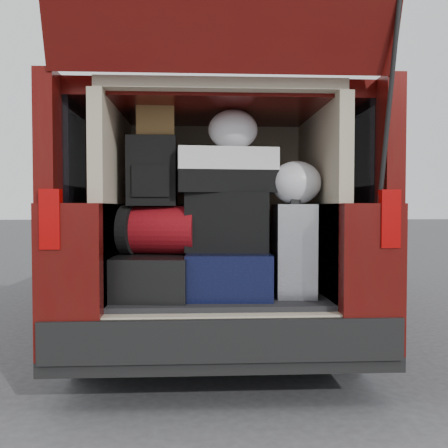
{
  "coord_description": "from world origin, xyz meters",
  "views": [
    {
      "loc": [
        -0.12,
        -2.73,
        1.08
      ],
      "look_at": [
        0.03,
        0.2,
        0.98
      ],
      "focal_mm": 38.0,
      "sensor_mm": 36.0,
      "label": 1
    }
  ],
  "objects_px": {
    "navy_hardshell": "(228,273)",
    "red_duffel": "(160,230)",
    "silver_roller": "(294,250)",
    "black_hardshell": "(155,275)",
    "backpack": "(152,171)",
    "twotone_duffel": "(226,171)",
    "black_soft_case": "(228,222)"
  },
  "relations": [
    {
      "from": "navy_hardshell",
      "to": "red_duffel",
      "type": "bearing_deg",
      "value": 176.86
    },
    {
      "from": "navy_hardshell",
      "to": "silver_roller",
      "type": "distance_m",
      "value": 0.42
    },
    {
      "from": "silver_roller",
      "to": "black_hardshell",
      "type": "bearing_deg",
      "value": -179.31
    },
    {
      "from": "black_hardshell",
      "to": "navy_hardshell",
      "type": "relative_size",
      "value": 1.02
    },
    {
      "from": "backpack",
      "to": "twotone_duffel",
      "type": "relative_size",
      "value": 0.7
    },
    {
      "from": "black_soft_case",
      "to": "twotone_duffel",
      "type": "bearing_deg",
      "value": 136.61
    },
    {
      "from": "black_hardshell",
      "to": "twotone_duffel",
      "type": "xyz_separation_m",
      "value": [
        0.43,
        0.04,
        0.63
      ]
    },
    {
      "from": "navy_hardshell",
      "to": "silver_roller",
      "type": "xyz_separation_m",
      "value": [
        0.39,
        -0.05,
        0.14
      ]
    },
    {
      "from": "black_hardshell",
      "to": "twotone_duffel",
      "type": "height_order",
      "value": "twotone_duffel"
    },
    {
      "from": "navy_hardshell",
      "to": "red_duffel",
      "type": "distance_m",
      "value": 0.49
    },
    {
      "from": "backpack",
      "to": "navy_hardshell",
      "type": "bearing_deg",
      "value": -3.16
    },
    {
      "from": "black_soft_case",
      "to": "backpack",
      "type": "xyz_separation_m",
      "value": [
        -0.46,
        0.01,
        0.31
      ]
    },
    {
      "from": "navy_hardshell",
      "to": "silver_roller",
      "type": "relative_size",
      "value": 1.09
    },
    {
      "from": "red_duffel",
      "to": "black_soft_case",
      "type": "bearing_deg",
      "value": 8.1
    },
    {
      "from": "twotone_duffel",
      "to": "silver_roller",
      "type": "bearing_deg",
      "value": -15.14
    },
    {
      "from": "navy_hardshell",
      "to": "black_soft_case",
      "type": "xyz_separation_m",
      "value": [
        -0.0,
        0.02,
        0.31
      ]
    },
    {
      "from": "red_duffel",
      "to": "silver_roller",
      "type": "bearing_deg",
      "value": 5.37
    },
    {
      "from": "red_duffel",
      "to": "twotone_duffel",
      "type": "xyz_separation_m",
      "value": [
        0.4,
        -0.01,
        0.36
      ]
    },
    {
      "from": "red_duffel",
      "to": "twotone_duffel",
      "type": "relative_size",
      "value": 0.76
    },
    {
      "from": "navy_hardshell",
      "to": "black_soft_case",
      "type": "relative_size",
      "value": 1.21
    },
    {
      "from": "navy_hardshell",
      "to": "backpack",
      "type": "distance_m",
      "value": 0.77
    },
    {
      "from": "silver_roller",
      "to": "red_duffel",
      "type": "relative_size",
      "value": 1.21
    },
    {
      "from": "red_duffel",
      "to": "backpack",
      "type": "height_order",
      "value": "backpack"
    },
    {
      "from": "twotone_duffel",
      "to": "backpack",
      "type": "bearing_deg",
      "value": 175.49
    },
    {
      "from": "backpack",
      "to": "twotone_duffel",
      "type": "distance_m",
      "value": 0.45
    },
    {
      "from": "red_duffel",
      "to": "backpack",
      "type": "xyz_separation_m",
      "value": [
        -0.05,
        -0.02,
        0.36
      ]
    },
    {
      "from": "navy_hardshell",
      "to": "twotone_duffel",
      "type": "height_order",
      "value": "twotone_duffel"
    },
    {
      "from": "black_soft_case",
      "to": "twotone_duffel",
      "type": "height_order",
      "value": "twotone_duffel"
    },
    {
      "from": "navy_hardshell",
      "to": "twotone_duffel",
      "type": "bearing_deg",
      "value": 118.84
    },
    {
      "from": "black_soft_case",
      "to": "twotone_duffel",
      "type": "relative_size",
      "value": 0.83
    },
    {
      "from": "black_hardshell",
      "to": "red_duffel",
      "type": "relative_size",
      "value": 1.36
    },
    {
      "from": "black_hardshell",
      "to": "black_soft_case",
      "type": "bearing_deg",
      "value": 8.96
    }
  ]
}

